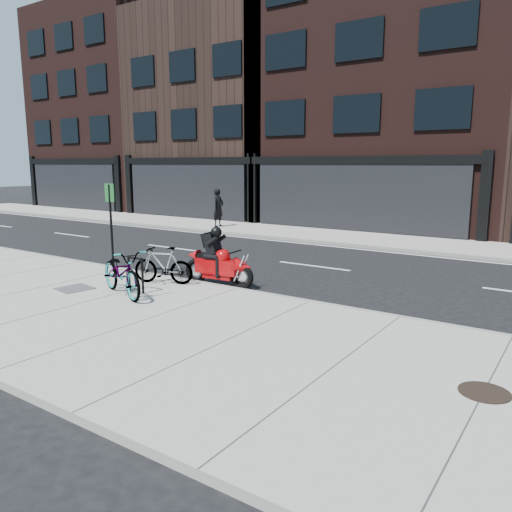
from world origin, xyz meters
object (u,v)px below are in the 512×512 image
Objects in this scene: motorcycle at (221,262)px; manhole_cover at (484,392)px; bicycle_rear at (163,265)px; pedestrian at (218,208)px; bicycle_front at (122,272)px; utility_grate at (74,288)px; sign_post at (111,220)px; bike_rack at (136,271)px.

motorcycle is 3.12× the size of manhole_cover.
pedestrian is at bearing -169.06° from bicycle_rear.
bicycle_front reaches higher than bicycle_rear.
sign_post reaches higher than utility_grate.
motorcycle is (1.04, 1.01, 0.03)m from bicycle_rear.
bicycle_front is 1.55m from utility_grate.
sign_post is (3.94, -9.60, 0.56)m from pedestrian.
sign_post is at bearing 167.47° from manhole_cover.
sign_post reaches higher than bike_rack.
bike_rack is 0.47× the size of pedestrian.
utility_grate is (4.68, -11.41, -0.89)m from pedestrian.
bike_rack is 0.39m from bicycle_front.
manhole_cover is (7.74, -1.04, -0.48)m from bike_rack.
bicycle_front is at bearing -94.23° from bike_rack.
bicycle_rear is 8.08m from manhole_cover.
sign_post is at bearing 152.02° from bike_rack.
motorcycle reaches higher than utility_grate.
utility_grate is 0.31× the size of sign_post.
motorcycle is at bearing 47.09° from utility_grate.
bike_rack is at bearing 15.55° from bicycle_front.
bike_rack is at bearing 172.35° from manhole_cover.
utility_grate is at bearing -72.89° from sign_post.
bicycle_rear is (-0.07, 0.97, -0.02)m from bike_rack.
bike_rack is 0.41× the size of motorcycle.
bike_rack is 7.83m from manhole_cover.
bicycle_front reaches higher than bike_rack.
pedestrian is 10.40m from sign_post.
manhole_cover is (7.81, -2.01, -0.46)m from bicycle_rear.
manhole_cover is at bearing -17.68° from sign_post.
bike_rack is 12.41m from pedestrian.
bicycle_rear is at bearing -140.79° from motorcycle.
bicycle_rear is at bearing 21.57° from bicycle_front.
bicycle_rear is at bearing -10.52° from sign_post.
bike_rack is 0.34× the size of sign_post.
bike_rack is 1.11× the size of utility_grate.
bicycle_front is 12.73m from pedestrian.
manhole_cover is at bearing -131.66° from pedestrian.
sign_post is (-3.17, -0.81, 0.96)m from motorcycle.
bike_rack is 2.67m from sign_post.
sign_post is (-2.13, 0.20, 0.99)m from bicycle_rear.
bicycle_front is 2.82m from sign_post.
sign_post is (-0.74, 1.80, 1.45)m from utility_grate.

